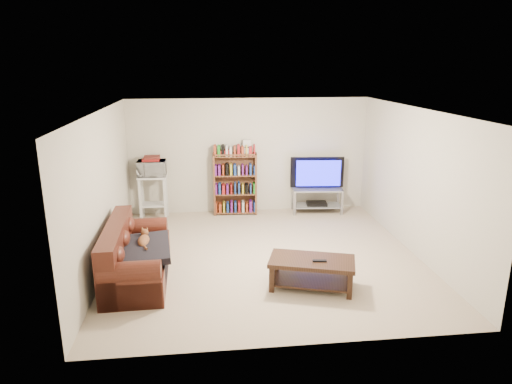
{
  "coord_description": "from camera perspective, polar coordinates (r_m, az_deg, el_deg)",
  "views": [
    {
      "loc": [
        -0.95,
        -6.91,
        3.08
      ],
      "look_at": [
        -0.1,
        0.4,
        1.0
      ],
      "focal_mm": 32.0,
      "sensor_mm": 36.0,
      "label": 1
    }
  ],
  "objects": [
    {
      "name": "tv_stand",
      "position": [
        9.8,
        7.62,
        -0.51
      ],
      "size": [
        1.09,
        0.57,
        0.53
      ],
      "rotation": [
        0.0,
        0.0,
        -0.09
      ],
      "color": "#999EA3",
      "rests_on": "floor"
    },
    {
      "name": "remote",
      "position": [
        6.46,
        7.95,
        -8.51
      ],
      "size": [
        0.2,
        0.08,
        0.02
      ],
      "primitive_type": "cube",
      "rotation": [
        0.0,
        0.0,
        -0.15
      ],
      "color": "black",
      "rests_on": "coffee_table"
    },
    {
      "name": "wall_front",
      "position": [
        4.89,
        5.12,
        -6.9
      ],
      "size": [
        5.0,
        0.0,
        5.0
      ],
      "primitive_type": "plane",
      "rotation": [
        -1.57,
        0.0,
        0.0
      ],
      "color": "beige",
      "rests_on": "ground"
    },
    {
      "name": "microwave_stand",
      "position": [
        9.48,
        -12.73,
        0.09
      ],
      "size": [
        0.57,
        0.41,
        0.91
      ],
      "rotation": [
        0.0,
        0.0,
        -0.0
      ],
      "color": "silver",
      "rests_on": "floor"
    },
    {
      "name": "wall_back",
      "position": [
        9.65,
        -0.85,
        4.53
      ],
      "size": [
        5.0,
        0.0,
        5.0
      ],
      "primitive_type": "plane",
      "rotation": [
        1.57,
        0.0,
        0.0
      ],
      "color": "beige",
      "rests_on": "ground"
    },
    {
      "name": "television",
      "position": [
        9.67,
        7.73,
        2.33
      ],
      "size": [
        1.14,
        0.25,
        0.65
      ],
      "primitive_type": "imported",
      "rotation": [
        0.0,
        0.0,
        3.05
      ],
      "color": "black",
      "rests_on": "tv_stand"
    },
    {
      "name": "ceiling",
      "position": [
        7.01,
        1.21,
        10.21
      ],
      "size": [
        5.0,
        5.0,
        0.0
      ],
      "primitive_type": "plane",
      "rotation": [
        3.14,
        0.0,
        0.0
      ],
      "color": "white",
      "rests_on": "ground"
    },
    {
      "name": "floor",
      "position": [
        7.63,
        1.1,
        -8.04
      ],
      "size": [
        5.0,
        5.0,
        0.0
      ],
      "primitive_type": "plane",
      "color": "beige",
      "rests_on": "ground"
    },
    {
      "name": "coffee_table",
      "position": [
        6.57,
        6.98,
        -9.39
      ],
      "size": [
        1.31,
        0.92,
        0.43
      ],
      "rotation": [
        0.0,
        0.0,
        -0.3
      ],
      "color": "black",
      "rests_on": "floor"
    },
    {
      "name": "game_boxes",
      "position": [
        9.33,
        -12.97,
        4.0
      ],
      "size": [
        0.33,
        0.29,
        0.05
      ],
      "primitive_type": "cube",
      "rotation": [
        0.0,
        0.0,
        -0.0
      ],
      "color": "maroon",
      "rests_on": "microwave"
    },
    {
      "name": "microwave",
      "position": [
        9.37,
        -12.91,
        2.92
      ],
      "size": [
        0.56,
        0.38,
        0.31
      ],
      "primitive_type": "imported",
      "rotation": [
        0.0,
        0.0,
        -0.0
      ],
      "color": "silver",
      "rests_on": "microwave_stand"
    },
    {
      "name": "wall_right",
      "position": [
        7.95,
        19.31,
        1.19
      ],
      "size": [
        0.0,
        5.0,
        5.0
      ],
      "primitive_type": "plane",
      "rotation": [
        1.57,
        0.0,
        -1.57
      ],
      "color": "beige",
      "rests_on": "ground"
    },
    {
      "name": "cat",
      "position": [
        6.95,
        -13.86,
        -5.94
      ],
      "size": [
        0.23,
        0.54,
        0.16
      ],
      "primitive_type": null,
      "rotation": [
        0.0,
        0.0,
        0.03
      ],
      "color": "brown",
      "rests_on": "sofa"
    },
    {
      "name": "wall_left",
      "position": [
        7.33,
        -18.6,
        0.07
      ],
      "size": [
        0.0,
        5.0,
        5.0
      ],
      "primitive_type": "plane",
      "rotation": [
        1.57,
        0.0,
        1.57
      ],
      "color": "beige",
      "rests_on": "ground"
    },
    {
      "name": "sofa",
      "position": [
        7.03,
        -15.19,
        -8.1
      ],
      "size": [
        0.89,
        1.97,
        0.84
      ],
      "rotation": [
        0.0,
        0.0,
        0.03
      ],
      "color": "#461B12",
      "rests_on": "floor"
    },
    {
      "name": "blanket",
      "position": [
        6.81,
        -13.97,
        -6.96
      ],
      "size": [
        0.86,
        1.06,
        0.18
      ],
      "primitive_type": "cube",
      "rotation": [
        0.05,
        -0.04,
        0.11
      ],
      "color": "black",
      "rests_on": "sofa"
    },
    {
      "name": "shelf_clutter",
      "position": [
        9.4,
        -2.08,
        5.53
      ],
      "size": [
        0.67,
        0.21,
        0.28
      ],
      "rotation": [
        0.0,
        0.0,
        -0.05
      ],
      "color": "silver",
      "rests_on": "bookshelf"
    },
    {
      "name": "dvd_player",
      "position": [
        9.85,
        7.59,
        -1.43
      ],
      "size": [
        0.45,
        0.33,
        0.06
      ],
      "primitive_type": "cube",
      "rotation": [
        0.0,
        0.0,
        -0.09
      ],
      "color": "black",
      "rests_on": "tv_stand"
    },
    {
      "name": "bookshelf",
      "position": [
        9.54,
        -2.63,
        1.15
      ],
      "size": [
        0.92,
        0.33,
        1.3
      ],
      "rotation": [
        0.0,
        0.0,
        -0.05
      ],
      "color": "brown",
      "rests_on": "floor"
    }
  ]
}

